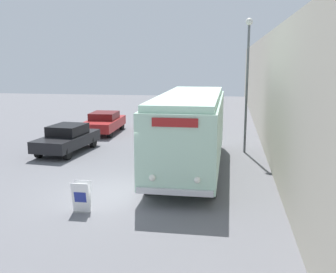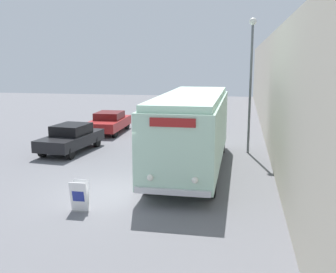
{
  "view_description": "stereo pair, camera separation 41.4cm",
  "coord_description": "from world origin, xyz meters",
  "px_view_note": "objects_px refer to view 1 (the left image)",
  "views": [
    {
      "loc": [
        4.13,
        -13.13,
        4.74
      ],
      "look_at": [
        1.84,
        1.23,
        1.92
      ],
      "focal_mm": 42.0,
      "sensor_mm": 36.0,
      "label": 1
    },
    {
      "loc": [
        4.54,
        -13.05,
        4.74
      ],
      "look_at": [
        1.84,
        1.23,
        1.92
      ],
      "focal_mm": 42.0,
      "sensor_mm": 36.0,
      "label": 2
    }
  ],
  "objects_px": {
    "vintage_bus": "(190,127)",
    "parked_car_near": "(67,138)",
    "streetlamp": "(248,68)",
    "parked_car_mid": "(104,122)",
    "sign_board": "(81,197)"
  },
  "relations": [
    {
      "from": "streetlamp",
      "to": "vintage_bus",
      "type": "bearing_deg",
      "value": -124.02
    },
    {
      "from": "sign_board",
      "to": "parked_car_mid",
      "type": "height_order",
      "value": "parked_car_mid"
    },
    {
      "from": "vintage_bus",
      "to": "streetlamp",
      "type": "distance_m",
      "value": 5.11
    },
    {
      "from": "vintage_bus",
      "to": "parked_car_near",
      "type": "relative_size",
      "value": 2.22
    },
    {
      "from": "streetlamp",
      "to": "parked_car_near",
      "type": "xyz_separation_m",
      "value": [
        -9.16,
        -1.45,
        -3.63
      ]
    },
    {
      "from": "sign_board",
      "to": "streetlamp",
      "type": "relative_size",
      "value": 0.15
    },
    {
      "from": "vintage_bus",
      "to": "parked_car_mid",
      "type": "distance_m",
      "value": 10.27
    },
    {
      "from": "sign_board",
      "to": "streetlamp",
      "type": "xyz_separation_m",
      "value": [
        5.38,
        9.22,
        3.89
      ]
    },
    {
      "from": "streetlamp",
      "to": "parked_car_near",
      "type": "relative_size",
      "value": 1.54
    },
    {
      "from": "streetlamp",
      "to": "parked_car_mid",
      "type": "relative_size",
      "value": 1.53
    },
    {
      "from": "parked_car_near",
      "to": "streetlamp",
      "type": "bearing_deg",
      "value": 14.71
    },
    {
      "from": "streetlamp",
      "to": "parked_car_near",
      "type": "distance_m",
      "value": 9.96
    },
    {
      "from": "sign_board",
      "to": "parked_car_near",
      "type": "relative_size",
      "value": 0.23
    },
    {
      "from": "vintage_bus",
      "to": "parked_car_near",
      "type": "xyz_separation_m",
      "value": [
        -6.67,
        2.25,
        -1.13
      ]
    },
    {
      "from": "parked_car_mid",
      "to": "streetlamp",
      "type": "bearing_deg",
      "value": -26.5
    }
  ]
}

